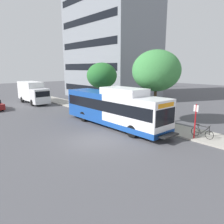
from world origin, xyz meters
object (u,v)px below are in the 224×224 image
(street_tree_mid_block, at_px, (102,76))
(box_truck_background, at_px, (33,92))
(transit_bus, at_px, (113,108))
(street_tree_near_stop, at_px, (156,71))
(bus_stop_sign_pole, at_px, (195,119))
(bicycle_parked, at_px, (202,132))

(street_tree_mid_block, bearing_deg, box_truck_background, 111.43)
(transit_bus, distance_m, street_tree_mid_block, 7.85)
(street_tree_near_stop, bearing_deg, box_truck_background, 102.61)
(bus_stop_sign_pole, relative_size, bicycle_parked, 1.48)
(box_truck_background, bearing_deg, transit_bus, -87.75)
(bicycle_parked, height_order, street_tree_near_stop, street_tree_near_stop)
(street_tree_mid_block, distance_m, box_truck_background, 12.43)
(bus_stop_sign_pole, bearing_deg, transit_bus, 105.29)
(bus_stop_sign_pole, height_order, bicycle_parked, bus_stop_sign_pole)
(bus_stop_sign_pole, distance_m, street_tree_near_stop, 6.38)
(street_tree_near_stop, bearing_deg, transit_bus, 152.51)
(bicycle_parked, bearing_deg, box_truck_background, 97.34)
(street_tree_near_stop, bearing_deg, bicycle_parked, -102.16)
(street_tree_near_stop, height_order, street_tree_mid_block, street_tree_near_stop)
(street_tree_mid_block, relative_size, box_truck_background, 0.83)
(street_tree_near_stop, relative_size, street_tree_mid_block, 1.18)
(transit_bus, relative_size, box_truck_background, 1.75)
(transit_bus, bearing_deg, box_truck_background, 92.25)
(transit_bus, xyz_separation_m, street_tree_near_stop, (3.69, -1.92, 3.37))
(street_tree_near_stop, xyz_separation_m, box_truck_background, (-4.38, 19.59, -3.33))
(street_tree_mid_block, height_order, box_truck_background, street_tree_mid_block)
(transit_bus, distance_m, street_tree_near_stop, 5.35)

